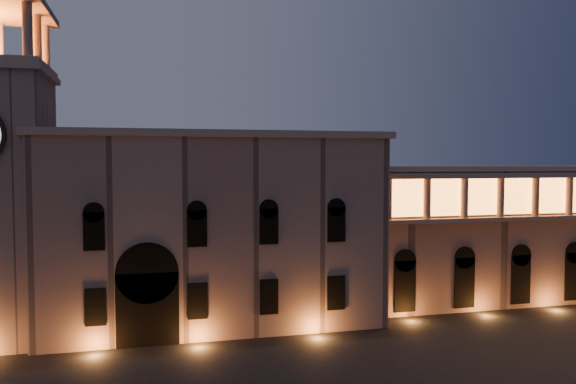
{
  "coord_description": "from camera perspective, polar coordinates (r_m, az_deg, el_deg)",
  "views": [
    {
      "loc": [
        -7.78,
        -30.1,
        14.94
      ],
      "look_at": [
        3.69,
        16.0,
        12.39
      ],
      "focal_mm": 35.0,
      "sensor_mm": 36.0,
      "label": 1
    }
  ],
  "objects": [
    {
      "name": "government_building",
      "position": [
        52.71,
        -7.67,
        -3.68
      ],
      "size": [
        30.8,
        12.8,
        17.6
      ],
      "color": "#8B685B",
      "rests_on": "ground"
    },
    {
      "name": "colonnade_wing",
      "position": [
        67.52,
        22.3,
        -3.63
      ],
      "size": [
        40.6,
        11.5,
        14.5
      ],
      "color": "#866355",
      "rests_on": "ground"
    }
  ]
}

